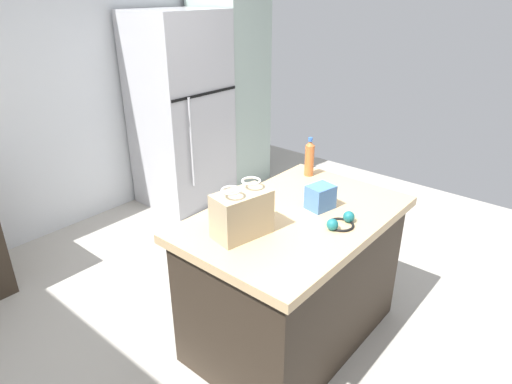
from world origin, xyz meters
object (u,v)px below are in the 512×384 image
object	(u,v)px
bottle	(309,158)
shopping_bag	(242,214)
kitchen_island	(293,277)
tall_cabinet	(230,88)
ear_defenders	(341,222)
refrigerator	(181,112)
small_box	(320,197)

from	to	relation	value
bottle	shopping_bag	bearing A→B (deg)	-168.09
shopping_bag	bottle	world-z (taller)	shopping_bag
kitchen_island	tall_cabinet	bearing A→B (deg)	51.24
kitchen_island	tall_cabinet	xyz separation A→B (m)	(1.67, 2.08, 0.62)
ear_defenders	shopping_bag	bearing A→B (deg)	140.30
shopping_bag	refrigerator	bearing A→B (deg)	56.50
small_box	ear_defenders	distance (m)	0.23
bottle	small_box	bearing A→B (deg)	-138.60
refrigerator	bottle	xyz separation A→B (m)	(-0.42, -1.80, 0.06)
kitchen_island	small_box	size ratio (longest dim) A/B	8.96
small_box	refrigerator	bearing A→B (deg)	69.51
refrigerator	shopping_bag	world-z (taller)	refrigerator
tall_cabinet	shopping_bag	distance (m)	2.85
kitchen_island	tall_cabinet	distance (m)	2.73
shopping_bag	small_box	bearing A→B (deg)	-15.28
tall_cabinet	bottle	xyz separation A→B (m)	(-1.14, -1.80, -0.06)
tall_cabinet	shopping_bag	xyz separation A→B (m)	(-2.04, -1.99, -0.06)
refrigerator	ear_defenders	xyz separation A→B (m)	(-0.90, -2.34, -0.04)
small_box	ear_defenders	xyz separation A→B (m)	(-0.11, -0.20, -0.05)
shopping_bag	tall_cabinet	bearing A→B (deg)	44.39
refrigerator	bottle	world-z (taller)	refrigerator
small_box	bottle	distance (m)	0.50
kitchen_island	shopping_bag	world-z (taller)	shopping_bag
kitchen_island	ear_defenders	bearing A→B (deg)	-80.14
tall_cabinet	refrigerator	bearing A→B (deg)	-179.98
small_box	ear_defenders	bearing A→B (deg)	-117.97
refrigerator	tall_cabinet	distance (m)	0.73
tall_cabinet	small_box	xyz separation A→B (m)	(-1.51, -2.14, -0.11)
kitchen_island	refrigerator	distance (m)	2.34
small_box	bottle	size ratio (longest dim) A/B	0.55
small_box	ear_defenders	world-z (taller)	small_box
refrigerator	shopping_bag	size ratio (longest dim) A/B	5.79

